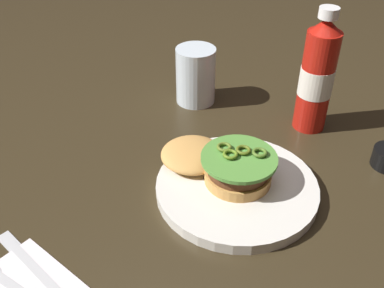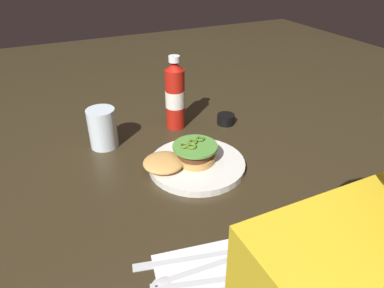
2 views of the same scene
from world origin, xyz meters
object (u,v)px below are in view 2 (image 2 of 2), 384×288
(spoon_utensil, at_px, (185,273))
(burger_sandwich, at_px, (184,156))
(ketchup_bottle, at_px, (175,96))
(napkin, at_px, (202,276))
(fork_utensil, at_px, (194,282))
(steak_knife, at_px, (182,259))
(water_glass, at_px, (103,128))
(condiment_cup, at_px, (226,119))
(dinner_plate, at_px, (197,164))

(spoon_utensil, bearing_deg, burger_sandwich, -113.67)
(burger_sandwich, height_order, ketchup_bottle, ketchup_bottle)
(napkin, height_order, fork_utensil, fork_utensil)
(steak_knife, distance_m, fork_utensil, 0.06)
(water_glass, height_order, condiment_cup, water_glass)
(dinner_plate, bearing_deg, steak_knife, 58.75)
(dinner_plate, relative_size, condiment_cup, 4.46)
(burger_sandwich, xyz_separation_m, condiment_cup, (-0.23, -0.17, -0.02))
(spoon_utensil, bearing_deg, fork_utensil, 102.34)
(water_glass, relative_size, spoon_utensil, 0.65)
(condiment_cup, bearing_deg, fork_utensil, 54.88)
(dinner_plate, relative_size, burger_sandwich, 1.30)
(ketchup_bottle, xyz_separation_m, napkin, (0.18, 0.54, -0.10))
(ketchup_bottle, distance_m, fork_utensil, 0.60)
(burger_sandwich, relative_size, napkin, 1.19)
(spoon_utensil, bearing_deg, dinner_plate, -119.45)
(napkin, relative_size, steak_knife, 0.77)
(ketchup_bottle, relative_size, condiment_cup, 4.05)
(spoon_utensil, xyz_separation_m, fork_utensil, (-0.01, 0.02, 0.00))
(burger_sandwich, bearing_deg, steak_knife, 65.10)
(spoon_utensil, bearing_deg, condiment_cup, -126.84)
(water_glass, distance_m, condiment_cup, 0.39)
(condiment_cup, height_order, steak_knife, condiment_cup)
(dinner_plate, xyz_separation_m, burger_sandwich, (0.03, -0.01, 0.03))
(fork_utensil, bearing_deg, spoon_utensil, -77.66)
(steak_knife, bearing_deg, condiment_cup, -128.21)
(water_glass, height_order, spoon_utensil, water_glass)
(steak_knife, bearing_deg, dinner_plate, -121.25)
(burger_sandwich, xyz_separation_m, steak_knife, (0.13, 0.27, -0.03))
(dinner_plate, relative_size, ketchup_bottle, 1.10)
(condiment_cup, relative_size, fork_utensil, 0.31)
(napkin, bearing_deg, steak_knife, -68.47)
(condiment_cup, xyz_separation_m, spoon_utensil, (0.36, 0.48, -0.01))
(burger_sandwich, distance_m, napkin, 0.34)
(burger_sandwich, height_order, water_glass, water_glass)
(ketchup_bottle, height_order, fork_utensil, ketchup_bottle)
(ketchup_bottle, relative_size, napkin, 1.41)
(burger_sandwich, distance_m, fork_utensil, 0.35)
(napkin, xyz_separation_m, spoon_utensil, (0.03, -0.02, 0.00))
(ketchup_bottle, height_order, spoon_utensil, ketchup_bottle)
(dinner_plate, xyz_separation_m, napkin, (0.14, 0.31, -0.01))
(napkin, bearing_deg, dinner_plate, -114.43)
(burger_sandwich, distance_m, spoon_utensil, 0.33)
(dinner_plate, relative_size, fork_utensil, 1.36)
(water_glass, xyz_separation_m, steak_knife, (-0.03, 0.48, -0.05))
(dinner_plate, bearing_deg, napkin, 65.57)
(water_glass, relative_size, fork_utensil, 0.62)
(napkin, distance_m, steak_knife, 0.05)
(condiment_cup, distance_m, steak_knife, 0.57)
(water_glass, xyz_separation_m, condiment_cup, (-0.38, 0.03, -0.04))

